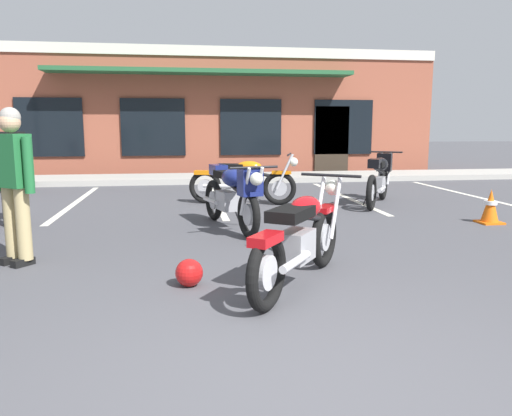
{
  "coord_description": "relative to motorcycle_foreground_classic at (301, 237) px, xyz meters",
  "views": [
    {
      "loc": [
        -0.69,
        -2.47,
        1.48
      ],
      "look_at": [
        0.15,
        3.13,
        0.55
      ],
      "focal_mm": 35.07,
      "sensor_mm": 36.0,
      "label": 1
    }
  ],
  "objects": [
    {
      "name": "sidewalk_kerb",
      "position": [
        -0.39,
        9.31,
        -0.39
      ],
      "size": [
        22.0,
        1.8,
        0.14
      ],
      "primitive_type": "cube",
      "color": "#A8A59E",
      "rests_on": "ground_plane"
    },
    {
      "name": "traffic_cone",
      "position": [
        3.61,
        2.53,
        -0.2
      ],
      "size": [
        0.34,
        0.34,
        0.53
      ],
      "color": "orange",
      "rests_on": "ground_plane"
    },
    {
      "name": "helmet_on_pavement",
      "position": [
        -1.03,
        0.12,
        -0.33
      ],
      "size": [
        0.26,
        0.26,
        0.26
      ],
      "color": "#B71414",
      "rests_on": "ground_plane"
    },
    {
      "name": "motorcycle_foreground_classic",
      "position": [
        0.0,
        0.0,
        0.0
      ],
      "size": [
        1.42,
        1.83,
        0.98
      ],
      "color": "black",
      "rests_on": "ground_plane"
    },
    {
      "name": "ground_plane",
      "position": [
        -0.39,
        1.7,
        -0.46
      ],
      "size": [
        80.0,
        80.0,
        0.0
      ],
      "primitive_type": "plane",
      "color": "#47474C"
    },
    {
      "name": "motorcycle_red_sportbike",
      "position": [
        -4.97,
        7.19,
        0.07
      ],
      "size": [
        0.92,
        2.06,
        0.98
      ],
      "color": "black",
      "rests_on": "ground_plane"
    },
    {
      "name": "person_near_building",
      "position": [
        -3.56,
        3.43,
        0.49
      ],
      "size": [
        0.53,
        0.45,
        1.68
      ],
      "color": "black",
      "rests_on": "ground_plane"
    },
    {
      "name": "motorcycle_blue_standard",
      "position": [
        -0.37,
        2.63,
        0.07
      ],
      "size": [
        0.91,
        2.07,
        0.98
      ],
      "color": "black",
      "rests_on": "ground_plane"
    },
    {
      "name": "painted_stall_lines",
      "position": [
        -0.39,
        5.71,
        -0.46
      ],
      "size": [
        11.1,
        4.8,
        0.01
      ],
      "color": "silver",
      "rests_on": "ground_plane"
    },
    {
      "name": "brick_storefront_building",
      "position": [
        -0.39,
        13.56,
        1.46
      ],
      "size": [
        14.79,
        5.92,
        3.85
      ],
      "color": "brown",
      "rests_on": "ground_plane"
    },
    {
      "name": "motorcycle_black_cruiser",
      "position": [
        2.66,
        4.64,
        0.07
      ],
      "size": [
        1.33,
        1.88,
        0.98
      ],
      "color": "black",
      "rests_on": "ground_plane"
    },
    {
      "name": "person_in_black_shirt",
      "position": [
        -2.84,
        1.17,
        0.49
      ],
      "size": [
        0.53,
        0.45,
        1.68
      ],
      "color": "black",
      "rests_on": "ground_plane"
    },
    {
      "name": "motorcycle_silver_naked",
      "position": [
        0.09,
        5.0,
        0.0
      ],
      "size": [
        2.05,
        0.93,
        0.98
      ],
      "color": "black",
      "rests_on": "ground_plane"
    }
  ]
}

